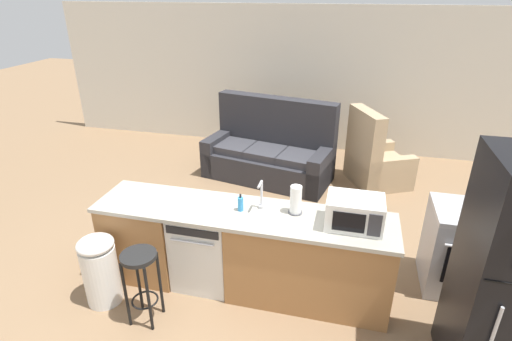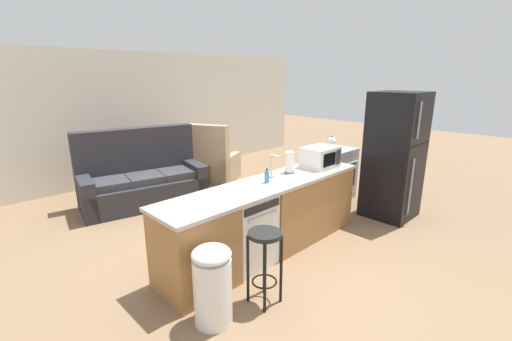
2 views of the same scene
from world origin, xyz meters
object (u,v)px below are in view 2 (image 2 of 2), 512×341
object	(u,v)px
couch	(142,180)
armchair	(213,165)
stove_range	(331,174)
kettle	(331,142)
soap_bottle	(267,177)
dishwasher	(244,230)
microwave	(320,157)
refrigerator	(394,156)
trash_bin	(213,284)
paper_towel_roll	(290,163)
bar_stool	(265,252)

from	to	relation	value
couch	armchair	world-z (taller)	couch
stove_range	kettle	bearing A→B (deg)	37.71
soap_bottle	couch	xyz separation A→B (m)	(-0.28, 2.69, -0.58)
dishwasher	couch	distance (m)	2.71
stove_range	couch	xyz separation A→B (m)	(-2.49, 2.16, -0.06)
soap_bottle	couch	distance (m)	2.77
soap_bottle	armchair	bearing A→B (deg)	64.28
soap_bottle	microwave	bearing A→B (deg)	-0.82
microwave	soap_bottle	size ratio (longest dim) A/B	2.84
armchair	dishwasher	bearing A→B (deg)	-121.65
dishwasher	refrigerator	xyz separation A→B (m)	(2.60, -0.55, 0.53)
microwave	trash_bin	xyz separation A→B (m)	(-2.33, -0.54, -0.66)
stove_range	microwave	world-z (taller)	microwave
stove_range	paper_towel_roll	size ratio (longest dim) A/B	3.19
couch	armchair	distance (m)	1.64
bar_stool	microwave	bearing A→B (deg)	20.28
refrigerator	microwave	xyz separation A→B (m)	(-1.15, 0.55, 0.09)
stove_range	couch	size ratio (longest dim) A/B	0.42
kettle	armchair	world-z (taller)	armchair
refrigerator	bar_stool	world-z (taller)	refrigerator
soap_bottle	kettle	bearing A→B (deg)	15.61
armchair	kettle	bearing A→B (deg)	-64.63
trash_bin	couch	world-z (taller)	couch
couch	refrigerator	bearing A→B (deg)	-52.62
paper_towel_roll	couch	world-z (taller)	couch
stove_range	paper_towel_roll	bearing A→B (deg)	-165.10
microwave	kettle	size ratio (longest dim) A/B	2.44
soap_bottle	bar_stool	world-z (taller)	soap_bottle
paper_towel_roll	bar_stool	size ratio (longest dim) A/B	0.38
soap_bottle	armchair	world-z (taller)	armchair
paper_towel_roll	bar_stool	world-z (taller)	paper_towel_roll
paper_towel_roll	armchair	size ratio (longest dim) A/B	0.24
dishwasher	paper_towel_roll	distance (m)	1.10
soap_bottle	bar_stool	size ratio (longest dim) A/B	0.24
microwave	bar_stool	size ratio (longest dim) A/B	0.68
dishwasher	trash_bin	bearing A→B (deg)	-148.22
microwave	bar_stool	distance (m)	1.99
trash_bin	armchair	distance (m)	4.28
paper_towel_roll	stove_range	bearing A→B (deg)	14.90
paper_towel_roll	kettle	distance (m)	1.95
stove_range	soap_bottle	xyz separation A→B (m)	(-2.21, -0.53, 0.52)
bar_stool	couch	world-z (taller)	couch
dishwasher	stove_range	bearing A→B (deg)	11.91
bar_stool	couch	bearing A→B (deg)	82.14
bar_stool	trash_bin	xyz separation A→B (m)	(-0.52, 0.12, -0.16)
trash_bin	stove_range	bearing A→B (deg)	17.43
microwave	paper_towel_roll	distance (m)	0.55
microwave	trash_bin	distance (m)	2.48
dishwasher	microwave	distance (m)	1.58
dishwasher	kettle	distance (m)	2.91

